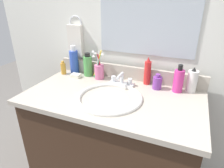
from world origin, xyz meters
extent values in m
cube|color=#382316|center=(0.00, 0.00, 0.35)|extent=(0.96, 0.50, 0.71)
cube|color=#B2A899|center=(0.00, 0.00, 0.72)|extent=(1.00, 0.55, 0.03)
cube|color=#B2A899|center=(0.00, 0.26, 0.78)|extent=(1.00, 0.02, 0.09)
cube|color=silver|center=(0.00, 0.32, 0.65)|extent=(2.10, 0.04, 1.30)
cube|color=#B2BCC6|center=(0.10, 0.30, 1.18)|extent=(0.60, 0.01, 0.56)
torus|color=silver|center=(-0.40, 0.30, 1.07)|extent=(0.10, 0.01, 0.10)
cube|color=silver|center=(-0.40, 0.28, 0.95)|extent=(0.11, 0.04, 0.22)
torus|color=white|center=(0.00, -0.04, 0.74)|extent=(0.36, 0.36, 0.02)
ellipsoid|color=white|center=(0.00, -0.04, 0.69)|extent=(0.31, 0.31, 0.11)
cylinder|color=#B2B5BA|center=(0.00, -0.04, 0.66)|extent=(0.04, 0.04, 0.01)
cube|color=silver|center=(0.00, 0.16, 0.74)|extent=(0.16, 0.05, 0.01)
cylinder|color=silver|center=(0.00, 0.16, 0.78)|extent=(0.02, 0.02, 0.06)
cylinder|color=silver|center=(0.00, 0.13, 0.81)|extent=(0.02, 0.09, 0.02)
cylinder|color=silver|center=(-0.06, 0.16, 0.76)|extent=(0.03, 0.03, 0.04)
cylinder|color=silver|center=(0.05, 0.16, 0.76)|extent=(0.03, 0.03, 0.04)
cylinder|color=#D8338C|center=(0.33, 0.19, 0.80)|extent=(0.06, 0.06, 0.13)
cylinder|color=black|center=(0.33, 0.19, 0.88)|extent=(0.03, 0.03, 0.03)
cylinder|color=#4C9E4C|center=(-0.27, 0.22, 0.80)|extent=(0.06, 0.06, 0.14)
cylinder|color=black|center=(-0.27, 0.22, 0.88)|extent=(0.04, 0.04, 0.02)
cylinder|color=#7A3899|center=(0.22, 0.18, 0.77)|extent=(0.05, 0.05, 0.08)
cylinder|color=#7A3899|center=(0.22, 0.18, 0.82)|extent=(0.03, 0.03, 0.02)
cylinder|color=#2D4CB2|center=(-0.39, 0.23, 0.81)|extent=(0.06, 0.06, 0.16)
cylinder|color=white|center=(-0.39, 0.23, 0.91)|extent=(0.04, 0.04, 0.04)
cylinder|color=red|center=(0.14, 0.23, 0.81)|extent=(0.04, 0.04, 0.15)
cone|color=red|center=(0.14, 0.23, 0.90)|extent=(0.02, 0.02, 0.03)
cylinder|color=white|center=(0.41, 0.22, 0.80)|extent=(0.06, 0.06, 0.13)
cone|color=black|center=(0.41, 0.22, 0.87)|extent=(0.03, 0.03, 0.02)
cylinder|color=gold|center=(-0.45, 0.17, 0.77)|extent=(0.04, 0.04, 0.08)
cylinder|color=gold|center=(-0.45, 0.17, 0.82)|extent=(0.02, 0.02, 0.02)
cylinder|color=#D16693|center=(-0.17, 0.19, 0.78)|extent=(0.06, 0.06, 0.10)
cylinder|color=yellow|center=(-0.19, 0.19, 0.84)|extent=(0.07, 0.01, 0.18)
cube|color=white|center=(-0.22, 0.20, 0.91)|extent=(0.01, 0.02, 0.01)
cylinder|color=green|center=(-0.18, 0.19, 0.83)|extent=(0.04, 0.04, 0.16)
cube|color=white|center=(-0.20, 0.17, 0.89)|extent=(0.01, 0.02, 0.01)
cylinder|color=#B23FBF|center=(-0.18, 0.20, 0.82)|extent=(0.02, 0.03, 0.15)
cube|color=white|center=(-0.18, 0.22, 0.89)|extent=(0.01, 0.02, 0.01)
cylinder|color=white|center=(-0.18, 0.19, 0.83)|extent=(0.02, 0.03, 0.18)
cube|color=white|center=(-0.19, 0.18, 0.91)|extent=(0.01, 0.02, 0.01)
cylinder|color=#D8333F|center=(-0.17, 0.20, 0.83)|extent=(0.02, 0.05, 0.16)
cube|color=white|center=(-0.16, 0.23, 0.89)|extent=(0.01, 0.02, 0.01)
cube|color=white|center=(-0.33, 0.15, 0.75)|extent=(0.06, 0.04, 0.02)
camera|label=1|loc=(0.37, -0.90, 1.24)|focal=31.16mm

